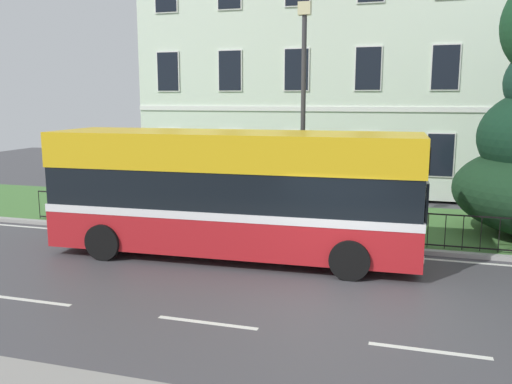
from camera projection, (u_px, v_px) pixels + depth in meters
name	position (u px, v px, depth m)	size (l,w,h in m)	color
ground_plane	(335.00, 282.00, 12.35)	(60.00, 56.00, 0.18)	#444347
georgian_townhouse	(349.00, 49.00, 26.72)	(17.87, 11.21, 12.92)	silver
iron_verge_railing	(291.00, 221.00, 15.78)	(17.69, 0.04, 0.97)	black
single_decker_bus	(234.00, 192.00, 14.16)	(9.80, 3.03, 3.32)	red
street_lamp_post	(303.00, 105.00, 15.63)	(0.36, 0.24, 6.76)	#333338
litter_bin	(246.00, 211.00, 16.65)	(0.55, 0.55, 1.17)	#23472D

